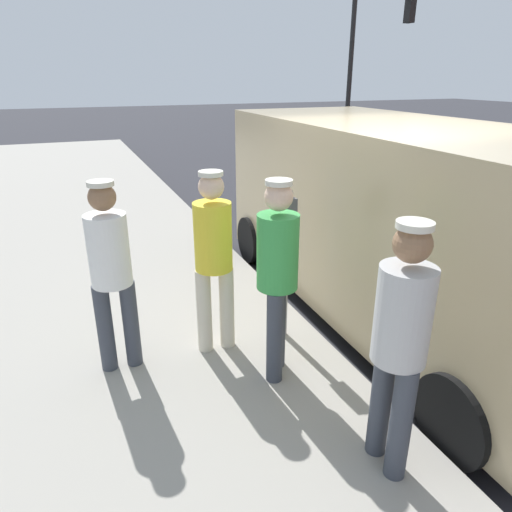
# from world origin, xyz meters

# --- Properties ---
(ground_plane) EXTENTS (80.00, 80.00, 0.00)m
(ground_plane) POSITION_xyz_m (0.00, 0.00, 0.00)
(ground_plane) COLOR #2D2D33
(sidewalk_slab) EXTENTS (5.00, 32.00, 0.15)m
(sidewalk_slab) POSITION_xyz_m (3.50, 0.00, 0.07)
(sidewalk_slab) COLOR #9E998E
(sidewalk_slab) RESTS_ON ground
(parking_meter_near) EXTENTS (0.14, 0.18, 1.52)m
(parking_meter_near) POSITION_xyz_m (1.35, 0.25, 1.18)
(parking_meter_near) COLOR gray
(parking_meter_near) RESTS_ON sidewalk_slab
(pedestrian_in_gray) EXTENTS (0.34, 0.36, 1.72)m
(pedestrian_in_gray) POSITION_xyz_m (1.43, 2.02, 1.14)
(pedestrian_in_gray) COLOR #383D47
(pedestrian_in_gray) RESTS_ON sidewalk_slab
(pedestrian_in_green) EXTENTS (0.34, 0.34, 1.73)m
(pedestrian_in_green) POSITION_xyz_m (1.69, 0.81, 1.14)
(pedestrian_in_green) COLOR #383D47
(pedestrian_in_green) RESTS_ON sidewalk_slab
(pedestrian_in_white) EXTENTS (0.36, 0.34, 1.70)m
(pedestrian_in_white) POSITION_xyz_m (2.94, 0.19, 1.12)
(pedestrian_in_white) COLOR #383D47
(pedestrian_in_white) RESTS_ON sidewalk_slab
(pedestrian_in_yellow) EXTENTS (0.36, 0.34, 1.72)m
(pedestrian_in_yellow) POSITION_xyz_m (2.05, 0.22, 1.14)
(pedestrian_in_yellow) COLOR beige
(pedestrian_in_yellow) RESTS_ON sidewalk_slab
(parked_van) EXTENTS (2.19, 5.23, 2.15)m
(parked_van) POSITION_xyz_m (-0.15, 0.03, 1.15)
(parked_van) COLOR tan
(parked_van) RESTS_ON ground
(traffic_light_corner) EXTENTS (2.48, 0.42, 5.20)m
(traffic_light_corner) POSITION_xyz_m (-6.92, -10.29, 3.52)
(traffic_light_corner) COLOR black
(traffic_light_corner) RESTS_ON ground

